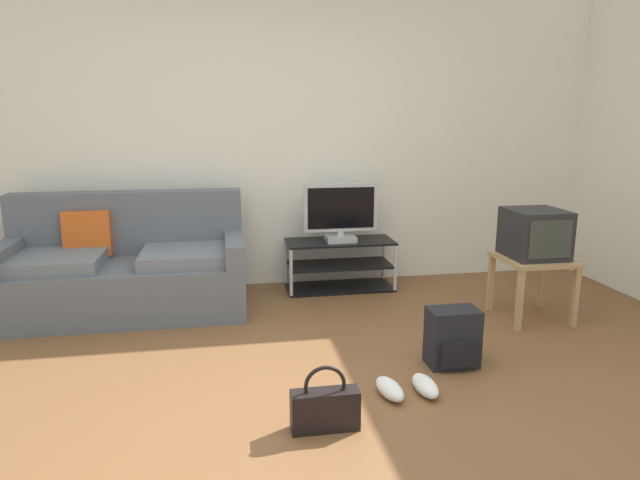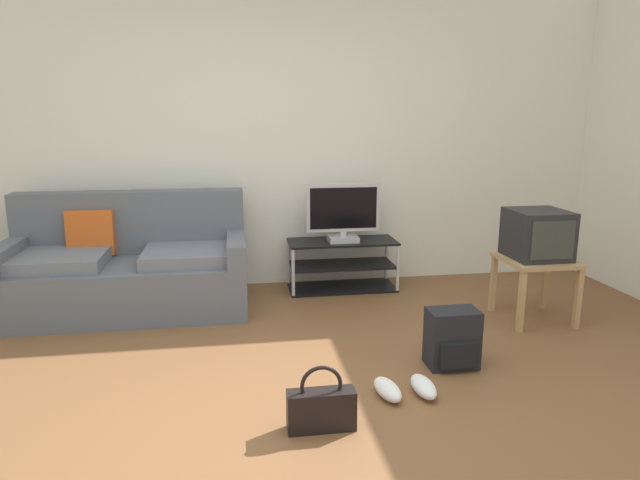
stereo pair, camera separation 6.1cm
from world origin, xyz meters
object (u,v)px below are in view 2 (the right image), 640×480
at_px(backpack, 452,339).
at_px(handbag, 321,408).
at_px(sneakers_pair, 406,388).
at_px(side_table, 536,269).
at_px(crt_tv, 538,234).
at_px(couch, 128,269).
at_px(flat_tv, 343,213).
at_px(tv_stand, 342,265).

bearing_deg(backpack, handbag, -159.69).
relative_size(handbag, sneakers_pair, 0.97).
xyz_separation_m(side_table, crt_tv, (-0.00, 0.02, 0.26)).
relative_size(couch, handbag, 5.42).
bearing_deg(side_table, sneakers_pair, -142.84).
bearing_deg(handbag, flat_tv, 76.19).
relative_size(flat_tv, sneakers_pair, 1.85).
xyz_separation_m(couch, crt_tv, (3.07, -0.71, 0.33)).
relative_size(side_table, handbag, 1.48).
height_order(flat_tv, side_table, flat_tv).
distance_m(handbag, sneakers_pair, 0.58).
distance_m(couch, crt_tv, 3.16).
height_order(flat_tv, handbag, flat_tv).
bearing_deg(tv_stand, handbag, -103.68).
height_order(backpack, sneakers_pair, backpack).
bearing_deg(backpack, tv_stand, 90.21).
bearing_deg(sneakers_pair, couch, 135.52).
xyz_separation_m(backpack, sneakers_pair, (-0.40, -0.32, -0.13)).
relative_size(couch, crt_tv, 4.38).
height_order(couch, sneakers_pair, couch).
bearing_deg(crt_tv, flat_tv, 143.63).
bearing_deg(flat_tv, handbag, -103.81).
distance_m(side_table, crt_tv, 0.26).
bearing_deg(flat_tv, crt_tv, -36.37).
relative_size(side_table, sneakers_pair, 1.44).
bearing_deg(side_table, tv_stand, 142.53).
distance_m(crt_tv, handbag, 2.29).
relative_size(tv_stand, flat_tv, 1.47).
height_order(side_table, backpack, side_table).
xyz_separation_m(side_table, handbag, (-1.83, -1.25, -0.28)).
xyz_separation_m(couch, sneakers_pair, (1.75, -1.72, -0.29)).
xyz_separation_m(couch, handbag, (1.24, -1.98, -0.22)).
relative_size(couch, flat_tv, 2.85).
height_order(couch, handbag, couch).
bearing_deg(backpack, flat_tv, 90.37).
bearing_deg(handbag, backpack, 32.54).
xyz_separation_m(crt_tv, backpack, (-0.92, -0.69, -0.48)).
bearing_deg(flat_tv, side_table, -36.84).
distance_m(couch, flat_tv, 1.83).
distance_m(flat_tv, sneakers_pair, 2.06).
height_order(tv_stand, side_table, side_table).
relative_size(couch, tv_stand, 1.93).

